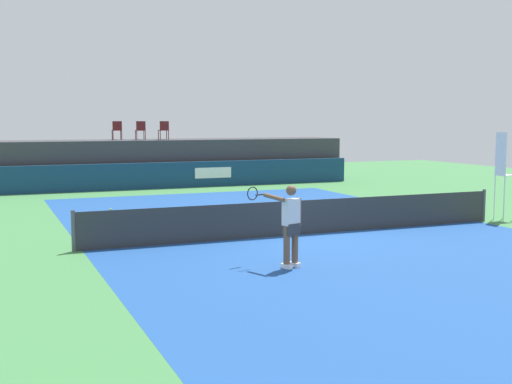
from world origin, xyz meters
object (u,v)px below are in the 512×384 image
umpire_chair (503,170)px  tennis_ball (111,209)px  tennis_player (290,223)px  spectator_chair_far_left (117,129)px  spectator_chair_center (164,129)px  net_post_near (73,231)px  spectator_chair_left (141,129)px  net_post_far (484,205)px

umpire_chair → tennis_ball: bearing=147.6°
tennis_ball → tennis_player: bearing=-79.6°
spectator_chair_far_left → umpire_chair: size_ratio=0.32×
spectator_chair_center → umpire_chair: 16.54m
spectator_chair_far_left → net_post_near: spectator_chair_far_left is taller
spectator_chair_left → spectator_chair_center: bearing=-8.5°
spectator_chair_left → umpire_chair: size_ratio=0.32×
spectator_chair_left → net_post_near: (-5.03, -15.11, -2.19)m
net_post_far → tennis_player: 9.09m
spectator_chair_left → net_post_far: (7.37, -15.11, -2.19)m
spectator_chair_center → tennis_ball: size_ratio=13.06×
umpire_chair → net_post_far: (-0.69, 0.00, -1.09)m
umpire_chair → tennis_player: 9.74m
spectator_chair_left → umpire_chair: bearing=-61.9°
spectator_chair_left → tennis_player: size_ratio=0.50×
spectator_chair_left → tennis_player: spectator_chair_left is taller
spectator_chair_left → net_post_near: spectator_chair_left is taller
spectator_chair_center → net_post_far: size_ratio=0.89×
spectator_chair_center → net_post_far: bearing=-67.2°
spectator_chair_far_left → umpire_chair: (9.10, -15.53, -1.11)m
spectator_chair_left → spectator_chair_center: size_ratio=1.00×
spectator_chair_center → tennis_player: (-2.08, -18.48, -1.73)m
spectator_chair_center → tennis_player: bearing=-96.4°
umpire_chair → tennis_player: size_ratio=1.56×
spectator_chair_far_left → tennis_player: spectator_chair_far_left is taller
net_post_near → tennis_player: (4.04, -3.53, 0.46)m
spectator_chair_far_left → spectator_chair_left: size_ratio=1.00×
spectator_chair_far_left → spectator_chair_center: bearing=-15.0°
spectator_chair_center → net_post_near: size_ratio=0.89×
tennis_player → tennis_ball: size_ratio=26.03×
umpire_chair → net_post_far: bearing=179.7°
tennis_player → spectator_chair_far_left: bearing=90.1°
spectator_chair_left → tennis_ball: size_ratio=13.06×
net_post_near → tennis_ball: size_ratio=14.71×
net_post_far → umpire_chair: bearing=-0.3°
net_post_near → net_post_far: 12.40m
tennis_ball → spectator_chair_far_left: bearing=77.6°
spectator_chair_far_left → spectator_chair_left: bearing=-21.5°
spectator_chair_left → net_post_far: bearing=-64.0°
umpire_chair → net_post_near: size_ratio=2.76×
spectator_chair_center → tennis_player: spectator_chair_center is taller
spectator_chair_center → umpire_chair: size_ratio=0.32×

